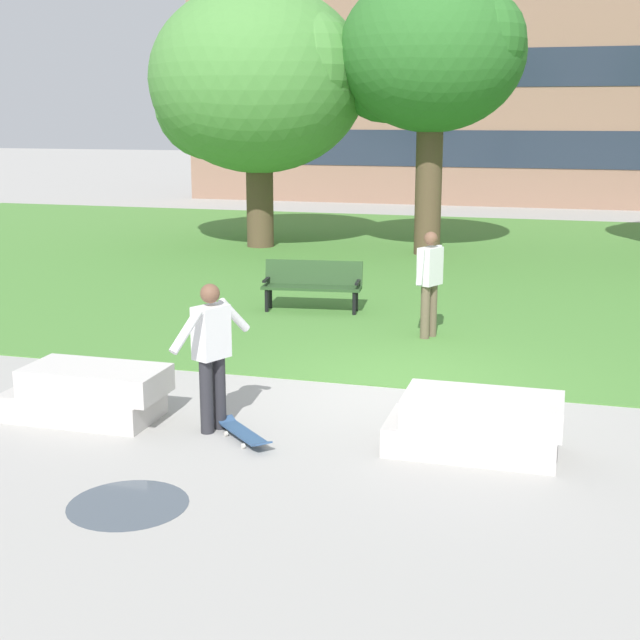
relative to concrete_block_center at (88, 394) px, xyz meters
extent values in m
plane|color=#A3A09B|center=(3.30, 2.16, -0.31)|extent=(140.00, 140.00, 0.00)
cube|color=#4C8438|center=(3.30, 12.16, -0.30)|extent=(40.00, 20.00, 0.02)
cube|color=#BCB7B2|center=(-0.09, 0.00, -0.15)|extent=(1.80, 0.90, 0.32)
cube|color=beige|center=(0.11, 0.00, 0.17)|extent=(1.66, 0.83, 0.32)
cube|color=#BCB7B2|center=(4.49, 0.15, -0.15)|extent=(1.80, 0.90, 0.32)
cube|color=beige|center=(4.61, 0.15, 0.17)|extent=(1.66, 0.83, 0.32)
cylinder|color=#28282D|center=(1.63, 0.11, 0.12)|extent=(0.15, 0.15, 0.86)
cylinder|color=#28282D|center=(1.54, -0.07, 0.12)|extent=(0.15, 0.15, 0.86)
cube|color=white|center=(1.58, 0.02, 0.85)|extent=(0.38, 0.46, 0.60)
cylinder|color=white|center=(1.69, 0.45, 0.96)|extent=(0.28, 0.46, 0.46)
cylinder|color=white|center=(1.48, -0.42, 0.96)|extent=(0.28, 0.46, 0.46)
sphere|color=brown|center=(1.58, 0.02, 1.29)|extent=(0.22, 0.22, 0.22)
cube|color=#2D4C75|center=(2.03, -0.20, -0.22)|extent=(0.72, 0.70, 0.02)
cube|color=#2D4C75|center=(2.35, -0.50, -0.20)|extent=(0.22, 0.23, 0.06)
cube|color=#2D4C75|center=(1.70, 0.11, -0.20)|extent=(0.22, 0.23, 0.06)
cylinder|color=silver|center=(2.26, -0.27, -0.28)|extent=(0.06, 0.06, 0.06)
cylinder|color=silver|center=(2.11, -0.43, -0.28)|extent=(0.06, 0.06, 0.06)
cylinder|color=silver|center=(1.94, 0.04, -0.28)|extent=(0.06, 0.06, 0.06)
cylinder|color=silver|center=(1.79, -0.12, -0.28)|extent=(0.06, 0.06, 0.06)
cylinder|color=#47515B|center=(1.58, -2.05, -0.30)|extent=(1.13, 1.13, 0.01)
cube|color=#284723|center=(0.93, 6.26, 0.15)|extent=(1.84, 0.65, 0.05)
cube|color=#284723|center=(0.90, 6.51, 0.38)|extent=(1.80, 0.34, 0.46)
cube|color=black|center=(0.10, 6.16, 0.27)|extent=(0.11, 0.40, 0.04)
cube|color=black|center=(1.77, 6.36, 0.27)|extent=(0.11, 0.40, 0.04)
cylinder|color=black|center=(0.16, 6.01, -0.08)|extent=(0.07, 0.07, 0.41)
cylinder|color=black|center=(1.74, 6.20, -0.08)|extent=(0.07, 0.07, 0.41)
cylinder|color=black|center=(0.12, 6.32, -0.08)|extent=(0.07, 0.07, 0.41)
cylinder|color=black|center=(1.71, 6.52, -0.08)|extent=(0.07, 0.07, 0.41)
cylinder|color=brown|center=(-2.68, 13.69, 1.12)|extent=(0.72, 0.72, 2.82)
ellipsoid|color=#4C893D|center=(-2.68, 13.69, 4.09)|extent=(5.66, 5.66, 4.81)
sphere|color=#4C893D|center=(-4.23, 14.26, 3.52)|extent=(3.11, 3.11, 3.11)
sphere|color=#4C893D|center=(-1.26, 13.12, 4.37)|extent=(2.83, 2.83, 2.83)
cylinder|color=brown|center=(1.87, 13.59, 1.58)|extent=(0.67, 0.67, 3.73)
ellipsoid|color=#2D6B28|center=(1.87, 13.59, 4.70)|extent=(4.57, 4.57, 3.89)
sphere|color=#2D6B28|center=(0.62, 14.04, 4.24)|extent=(2.51, 2.51, 2.51)
sphere|color=#2D6B28|center=(3.02, 13.13, 4.93)|extent=(2.29, 2.29, 2.29)
cylinder|color=brown|center=(3.32, 5.03, 0.14)|extent=(0.15, 0.15, 0.86)
cylinder|color=brown|center=(3.24, 4.85, 0.14)|extent=(0.15, 0.15, 0.86)
cube|color=white|center=(3.28, 4.94, 0.87)|extent=(0.39, 0.46, 0.60)
cylinder|color=white|center=(3.39, 5.20, 0.90)|extent=(0.16, 0.19, 0.56)
cylinder|color=white|center=(3.17, 4.67, 0.90)|extent=(0.16, 0.19, 0.56)
sphere|color=brown|center=(3.28, 4.94, 1.31)|extent=(0.22, 0.22, 0.22)
cube|color=#8E6B56|center=(0.96, 26.66, 4.91)|extent=(22.27, 1.00, 10.44)
cube|color=#232D3D|center=(0.96, 26.14, 1.89)|extent=(16.70, 0.03, 1.40)
cube|color=#232D3D|center=(0.96, 26.14, 4.89)|extent=(16.70, 0.03, 1.40)
camera|label=1|loc=(5.38, -8.95, 3.24)|focal=50.00mm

